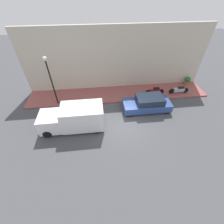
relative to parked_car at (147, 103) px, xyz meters
name	(u,v)px	position (x,y,z in m)	size (l,w,h in m)	color
ground_plane	(126,125)	(-1.78, 2.30, -0.69)	(60.00, 60.00, 0.00)	#47474C
sidewalk	(118,94)	(2.72, 2.30, -0.62)	(2.86, 18.50, 0.13)	#934C47
building_facade	(117,59)	(4.30, 2.30, 2.49)	(0.30, 18.50, 6.35)	beige
parked_car	(147,103)	(0.00, 0.00, 0.00)	(1.83, 4.34, 1.43)	#2D4784
delivery_van	(73,118)	(-1.55, 6.53, 0.36)	(1.91, 4.97, 2.08)	white
scooter_silver	(179,90)	(2.04, -4.05, -0.14)	(0.30, 2.10, 0.73)	#B7B7BF
motorcycle_red	(155,91)	(2.09, -1.42, -0.11)	(0.30, 2.00, 0.80)	#B21E1E
streetlamp	(49,74)	(1.73, 8.39, 2.54)	(0.35, 0.35, 4.61)	black
potted_plant	(188,80)	(3.67, -5.79, -0.06)	(0.62, 0.62, 0.92)	brown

